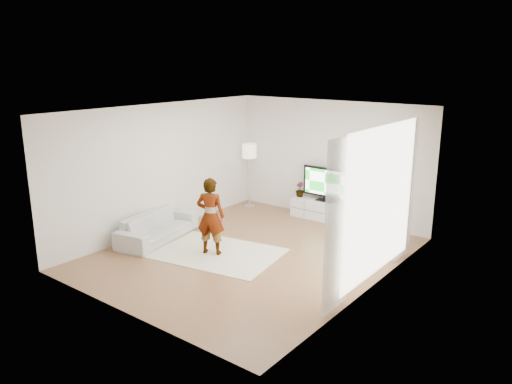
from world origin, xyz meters
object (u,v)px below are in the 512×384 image
Objects in this scene: media_console at (324,210)px; television at (325,183)px; rug at (218,253)px; floor_lamp at (249,154)px; sofa at (157,227)px; player at (211,216)px.

television is (0.00, 0.03, 0.67)m from media_console.
rug is (-0.55, -3.14, -0.22)m from media_console.
rug is at bearing -62.40° from floor_lamp.
sofa reaches higher than rug.
player is at bearing -97.50° from sofa.
player is (-0.65, -3.23, 0.54)m from media_console.
player is 0.78× the size of sofa.
television reaches higher than media_console.
sofa is at bearing -121.91° from television.
television is at bearing -43.52° from sofa.
television reaches higher than sofa.
television is 0.70× the size of floor_lamp.
sofa is (-2.09, -3.36, -0.61)m from television.
television is 0.49× the size of rug.
media_console reaches higher than rug.
rug is 3.58m from floor_lamp.
television is at bearing -125.03° from player.
media_console is 1.40× the size of television.
television is 3.32m from player.
player is at bearing -64.51° from floor_lamp.
player reaches higher than sofa.
player reaches higher than rug.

